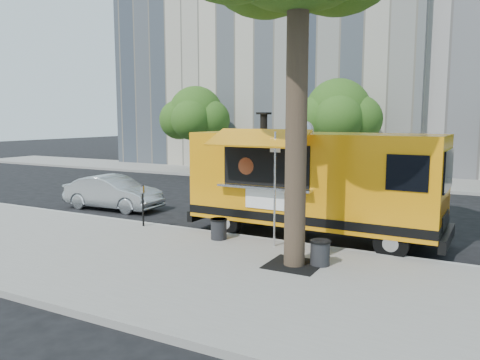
% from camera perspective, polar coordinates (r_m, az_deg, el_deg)
% --- Properties ---
extents(ground, '(120.00, 120.00, 0.00)m').
position_cam_1_polar(ground, '(14.49, 1.05, -6.40)').
color(ground, black).
rests_on(ground, ground).
extents(sidewalk, '(60.00, 6.00, 0.15)m').
position_cam_1_polar(sidewalk, '(11.19, -8.45, -10.31)').
color(sidewalk, gray).
rests_on(sidewalk, ground).
extents(curb, '(60.00, 0.14, 0.16)m').
position_cam_1_polar(curb, '(13.68, -0.74, -6.93)').
color(curb, '#999993').
rests_on(curb, ground).
extents(far_sidewalk, '(60.00, 5.00, 0.15)m').
position_cam_1_polar(far_sidewalk, '(27.02, 14.16, 0.03)').
color(far_sidewalk, gray).
rests_on(far_sidewalk, ground).
extents(building_left, '(22.00, 14.00, 24.00)m').
position_cam_1_polar(building_left, '(38.37, 5.66, 20.29)').
color(building_left, '#B2A995').
rests_on(building_left, ground).
extents(tree_well, '(1.20, 1.20, 0.02)m').
position_cam_1_polar(tree_well, '(10.96, 6.61, -10.22)').
color(tree_well, black).
rests_on(tree_well, sidewalk).
extents(far_tree_a, '(3.42, 3.42, 5.36)m').
position_cam_1_polar(far_tree_a, '(29.75, -5.41, 8.03)').
color(far_tree_a, '#33261C').
rests_on(far_tree_a, far_sidewalk).
extents(far_tree_b, '(3.60, 3.60, 5.50)m').
position_cam_1_polar(far_tree_b, '(26.30, 11.86, 8.11)').
color(far_tree_b, '#33261C').
rests_on(far_tree_b, far_sidewalk).
extents(sign_post, '(0.28, 0.06, 3.00)m').
position_cam_1_polar(sign_post, '(12.11, 4.27, -0.27)').
color(sign_post, silver).
rests_on(sign_post, sidewalk).
extents(parking_meter, '(0.11, 0.11, 1.33)m').
position_cam_1_polar(parking_meter, '(14.81, -11.77, -2.38)').
color(parking_meter, black).
rests_on(parking_meter, sidewalk).
extents(food_truck, '(7.40, 3.48, 3.64)m').
position_cam_1_polar(food_truck, '(13.57, 8.81, -0.09)').
color(food_truck, orange).
rests_on(food_truck, ground).
extents(sedan, '(3.99, 1.54, 1.30)m').
position_cam_1_polar(sedan, '(18.67, -15.22, -1.49)').
color(sedan, '#A7ABAE').
rests_on(sedan, ground).
extents(trash_bin_left, '(0.48, 0.48, 0.58)m').
position_cam_1_polar(trash_bin_left, '(13.06, -2.61, -5.89)').
color(trash_bin_left, black).
rests_on(trash_bin_left, sidewalk).
extents(trash_bin_right, '(0.48, 0.48, 0.58)m').
position_cam_1_polar(trash_bin_right, '(10.95, 9.74, -8.63)').
color(trash_bin_right, black).
rests_on(trash_bin_right, sidewalk).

